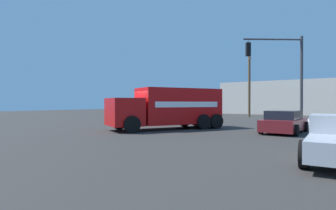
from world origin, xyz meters
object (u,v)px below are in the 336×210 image
Objects in this scene: delivery_truck at (169,108)px; traffic_light_primary at (284,67)px; sedan_maroon at (284,122)px; utility_pole at (249,84)px.

delivery_truck is 1.24× the size of traffic_light_primary.
delivery_truck is at bearing -137.78° from traffic_light_primary.
utility_pole is at bearing 114.19° from sedan_maroon.
delivery_truck is at bearing -87.86° from utility_pole.
traffic_light_primary is 5.23m from sedan_maroon.
sedan_maroon is at bearing -65.81° from utility_pole.
delivery_truck is 0.99× the size of utility_pole.
delivery_truck is 1.82× the size of sedan_maroon.
traffic_light_primary is 1.47× the size of sedan_maroon.
utility_pole reaches higher than sedan_maroon.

